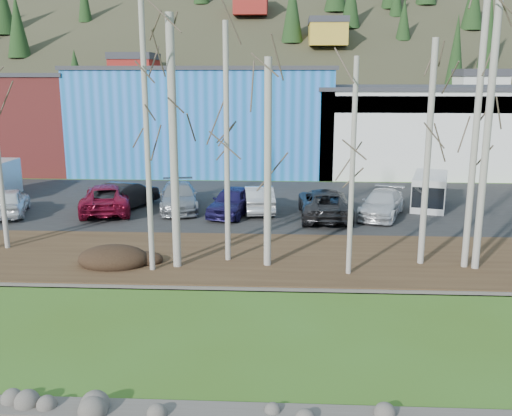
# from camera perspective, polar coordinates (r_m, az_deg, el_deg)

# --- Properties ---
(near_bank_rocks) EXTENTS (80.00, 0.80, 0.50)m
(near_bank_rocks) POSITION_cam_1_polar(r_m,az_deg,el_deg) (14.03, 0.45, -20.08)
(near_bank_rocks) COLOR #47423D
(near_bank_rocks) RESTS_ON ground
(river) EXTENTS (80.00, 8.00, 0.90)m
(river) POSITION_cam_1_polar(r_m,az_deg,el_deg) (17.60, 1.06, -12.74)
(river) COLOR #10202F
(river) RESTS_ON ground
(far_bank_rocks) EXTENTS (80.00, 0.80, 0.46)m
(far_bank_rocks) POSITION_cam_1_polar(r_m,az_deg,el_deg) (21.36, 1.44, -7.92)
(far_bank_rocks) COLOR #47423D
(far_bank_rocks) RESTS_ON ground
(far_bank) EXTENTS (80.00, 7.00, 0.15)m
(far_bank) POSITION_cam_1_polar(r_m,az_deg,el_deg) (24.35, 1.65, -5.04)
(far_bank) COLOR #382616
(far_bank) RESTS_ON ground
(parking_lot) EXTENTS (80.00, 14.00, 0.14)m
(parking_lot) POSITION_cam_1_polar(r_m,az_deg,el_deg) (34.47, 2.07, 0.43)
(parking_lot) COLOR black
(parking_lot) RESTS_ON ground
(building_blue) EXTENTS (20.40, 12.24, 8.30)m
(building_blue) POSITION_cam_1_polar(r_m,az_deg,el_deg) (48.19, -4.84, 8.96)
(building_blue) COLOR #1662AA
(building_blue) RESTS_ON ground
(building_white) EXTENTS (18.36, 12.24, 6.80)m
(building_white) POSITION_cam_1_polar(r_m,az_deg,el_deg) (49.15, 16.65, 7.67)
(building_white) COLOR white
(building_white) RESTS_ON ground
(hillside) EXTENTS (160.00, 72.00, 35.00)m
(hillside) POSITION_cam_1_polar(r_m,az_deg,el_deg) (93.13, 2.81, 19.25)
(hillside) COLOR #312F1F
(hillside) RESTS_ON ground
(dirt_mound) EXTENTS (2.90, 2.05, 0.57)m
(dirt_mound) POSITION_cam_1_polar(r_m,az_deg,el_deg) (24.01, -14.08, -4.81)
(dirt_mound) COLOR black
(dirt_mound) RESTS_ON far_bank
(birch_2) EXTENTS (0.32, 0.32, 9.77)m
(birch_2) POSITION_cam_1_polar(r_m,az_deg,el_deg) (22.29, -8.25, 6.22)
(birch_2) COLOR #ACA89C
(birch_2) RESTS_ON far_bank
(birch_3) EXTENTS (0.21, 0.21, 11.80)m
(birch_3) POSITION_cam_1_polar(r_m,az_deg,el_deg) (21.93, -10.94, 8.67)
(birch_3) COLOR #ACA89C
(birch_3) RESTS_ON far_bank
(birch_4) EXTENTS (0.29, 0.29, 8.20)m
(birch_4) POSITION_cam_1_polar(r_m,az_deg,el_deg) (22.33, 1.19, 4.33)
(birch_4) COLOR #ACA89C
(birch_4) RESTS_ON far_bank
(birch_5) EXTENTS (0.22, 0.22, 9.56)m
(birch_5) POSITION_cam_1_polar(r_m,az_deg,el_deg) (22.92, -2.94, 6.27)
(birch_5) COLOR #ACA89C
(birch_5) RESTS_ON far_bank
(birch_6) EXTENTS (0.20, 0.20, 8.20)m
(birch_6) POSITION_cam_1_polar(r_m,az_deg,el_deg) (21.62, 9.61, 3.85)
(birch_6) COLOR #ACA89C
(birch_6) RESTS_ON far_bank
(birch_7) EXTENTS (0.28, 0.28, 11.10)m
(birch_7) POSITION_cam_1_polar(r_m,az_deg,el_deg) (23.44, 22.16, 7.36)
(birch_7) COLOR #ACA89C
(birch_7) RESTS_ON far_bank
(birch_8) EXTENTS (0.25, 0.25, 8.90)m
(birch_8) POSITION_cam_1_polar(r_m,az_deg,el_deg) (23.48, 16.80, 5.08)
(birch_8) COLOR #ACA89C
(birch_8) RESTS_ON far_bank
(birch_9) EXTENTS (0.26, 0.26, 11.44)m
(birch_9) POSITION_cam_1_polar(r_m,az_deg,el_deg) (23.47, 21.19, 7.87)
(birch_9) COLOR #ACA89C
(birch_9) RESTS_ON far_bank
(car_0) EXTENTS (3.10, 4.83, 1.53)m
(car_0) POSITION_cam_1_polar(r_m,az_deg,el_deg) (34.05, -23.49, 0.60)
(car_0) COLOR white
(car_0) RESTS_ON parking_lot
(car_1) EXTENTS (3.18, 5.10, 1.59)m
(car_1) POSITION_cam_1_polar(r_m,az_deg,el_deg) (33.55, -12.95, 1.25)
(car_1) COLOR black
(car_1) RESTS_ON parking_lot
(car_2) EXTENTS (3.75, 6.12, 1.58)m
(car_2) POSITION_cam_1_polar(r_m,az_deg,el_deg) (33.11, -14.60, 1.00)
(car_2) COLOR maroon
(car_2) RESTS_ON parking_lot
(car_3) EXTENTS (3.06, 5.48, 1.50)m
(car_3) POSITION_cam_1_polar(r_m,az_deg,el_deg) (32.84, -7.75, 1.13)
(car_3) COLOR gray
(car_3) RESTS_ON parking_lot
(car_4) EXTENTS (2.78, 4.78, 1.53)m
(car_4) POSITION_cam_1_polar(r_m,az_deg,el_deg) (31.32, -2.43, 0.68)
(car_4) COLOR #1E184E
(car_4) RESTS_ON parking_lot
(car_5) EXTENTS (2.12, 4.62, 1.47)m
(car_5) POSITION_cam_1_polar(r_m,az_deg,el_deg) (32.16, 0.23, 0.97)
(car_5) COLOR silver
(car_5) RESTS_ON parking_lot
(car_6) EXTENTS (2.74, 5.72, 1.57)m
(car_6) POSITION_cam_1_polar(r_m,az_deg,el_deg) (30.91, 6.86, 0.47)
(car_6) COLOR #2B2A2D
(car_6) RESTS_ON parking_lot
(car_7) EXTENTS (3.47, 5.19, 1.40)m
(car_7) POSITION_cam_1_polar(r_m,az_deg,el_deg) (31.71, 12.48, 0.41)
(car_7) COLOR silver
(car_7) RESTS_ON parking_lot
(van_white) EXTENTS (2.94, 4.66, 1.89)m
(van_white) POSITION_cam_1_polar(r_m,az_deg,el_deg) (34.55, 16.95, 1.61)
(van_white) COLOR silver
(van_white) RESTS_ON parking_lot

